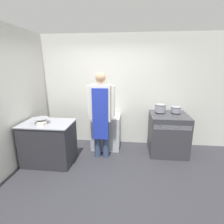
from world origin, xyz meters
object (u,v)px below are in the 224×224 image
object	(u,v)px
mixing_bowl	(41,121)
plastic_tub	(42,124)
fridge_unit	(106,131)
sauce_pot	(176,109)
stock_pot	(160,108)
stove	(168,134)
person_cook	(101,111)

from	to	relation	value
mixing_bowl	plastic_tub	size ratio (longest dim) A/B	2.18
fridge_unit	sauce_pot	world-z (taller)	sauce_pot
stock_pot	plastic_tub	bearing A→B (deg)	-157.17
stove	mixing_bowl	world-z (taller)	mixing_bowl
mixing_bowl	sauce_pot	size ratio (longest dim) A/B	1.37
fridge_unit	stock_pot	bearing A→B (deg)	0.66
stove	plastic_tub	xyz separation A→B (m)	(-2.55, -0.86, 0.44)
plastic_tub	sauce_pot	xyz separation A→B (m)	(2.71, 0.99, 0.11)
fridge_unit	stock_pot	world-z (taller)	stock_pot
person_cook	mixing_bowl	size ratio (longest dim) A/B	6.02
sauce_pot	person_cook	bearing A→B (deg)	-162.62
person_cook	plastic_tub	size ratio (longest dim) A/B	13.12
stock_pot	sauce_pot	world-z (taller)	stock_pot
fridge_unit	person_cook	bearing A→B (deg)	-93.77
stove	plastic_tub	world-z (taller)	stove
stove	person_cook	xyz separation A→B (m)	(-1.48, -0.37, 0.59)
mixing_bowl	sauce_pot	distance (m)	2.91
mixing_bowl	plastic_tub	distance (m)	0.13
mixing_bowl	plastic_tub	bearing A→B (deg)	-60.03
fridge_unit	mixing_bowl	distance (m)	1.54
stock_pot	mixing_bowl	bearing A→B (deg)	-160.01
fridge_unit	person_cook	size ratio (longest dim) A/B	0.44
person_cook	mixing_bowl	bearing A→B (deg)	-161.96
stove	stock_pot	xyz separation A→B (m)	(-0.18, 0.14, 0.57)
person_cook	sauce_pot	world-z (taller)	person_cook
person_cook	sauce_pot	xyz separation A→B (m)	(1.64, 0.51, -0.04)
stove	person_cook	bearing A→B (deg)	-165.77
stove	sauce_pot	xyz separation A→B (m)	(0.16, 0.14, 0.55)
person_cook	mixing_bowl	distance (m)	1.20
stove	person_cook	world-z (taller)	person_cook
stove	sauce_pot	world-z (taller)	sauce_pot
person_cook	stove	bearing A→B (deg)	14.23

